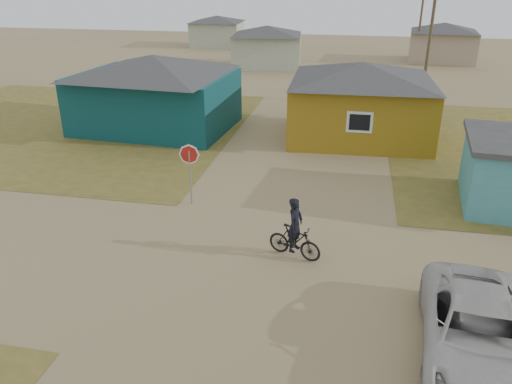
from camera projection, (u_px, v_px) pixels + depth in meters
ground at (262, 277)px, 14.33m from camera, size 120.00×120.00×0.00m
grass_nw at (64, 125)px, 28.50m from camera, size 20.00×18.00×0.00m
house_teal at (155, 91)px, 27.12m from camera, size 8.93×7.08×4.00m
house_yellow at (361, 99)px, 25.61m from camera, size 7.72×6.76×3.90m
house_pale_west at (267, 46)px, 45.12m from camera, size 7.04×6.15×3.60m
house_beige_east at (443, 42)px, 47.61m from camera, size 6.95×6.05×3.60m
house_pale_north at (217, 31)px, 57.35m from camera, size 6.28×5.81×3.40m
utility_pole_near at (430, 39)px, 31.19m from camera, size 1.40×0.20×8.00m
utility_pole_far at (421, 18)px, 45.34m from camera, size 1.40×0.20×8.00m
stop_sign at (189, 160)px, 18.17m from camera, size 0.74×0.28×2.35m
cyclist at (295, 236)px, 15.08m from camera, size 1.80×1.03×1.96m
vehicle at (478, 334)px, 11.02m from camera, size 2.83×5.34×1.43m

